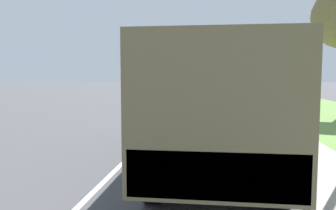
# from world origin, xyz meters

# --- Properties ---
(ground_plane) EXTENTS (180.00, 180.00, 0.00)m
(ground_plane) POSITION_xyz_m (0.00, 40.00, 0.00)
(ground_plane) COLOR #4C4C4F
(lane_centre_stripe) EXTENTS (0.12, 120.00, 0.00)m
(lane_centre_stripe) POSITION_xyz_m (0.00, 40.00, 0.00)
(lane_centre_stripe) COLOR silver
(lane_centre_stripe) RESTS_ON ground
(sidewalk_right) EXTENTS (1.80, 120.00, 0.12)m
(sidewalk_right) POSITION_xyz_m (4.50, 40.00, 0.06)
(sidewalk_right) COLOR #ADAAA3
(sidewalk_right) RESTS_ON ground
(grass_strip_right) EXTENTS (7.00, 120.00, 0.02)m
(grass_strip_right) POSITION_xyz_m (8.90, 40.00, 0.01)
(grass_strip_right) COLOR #6B9347
(grass_strip_right) RESTS_ON ground
(military_truck) EXTENTS (2.31, 8.00, 2.69)m
(military_truck) POSITION_xyz_m (2.17, 13.71, 1.55)
(military_truck) COLOR #474C38
(military_truck) RESTS_ON ground
(car_nearest_ahead) EXTENTS (1.78, 4.71, 1.64)m
(car_nearest_ahead) POSITION_xyz_m (-1.78, 27.73, 0.73)
(car_nearest_ahead) COLOR #B7BABF
(car_nearest_ahead) RESTS_ON ground
(car_second_ahead) EXTENTS (1.80, 4.84, 1.67)m
(car_second_ahead) POSITION_xyz_m (2.16, 42.62, 0.75)
(car_second_ahead) COLOR silver
(car_second_ahead) RESTS_ON ground
(car_third_ahead) EXTENTS (1.74, 4.81, 1.62)m
(car_third_ahead) POSITION_xyz_m (1.62, 54.77, 0.72)
(car_third_ahead) COLOR tan
(car_third_ahead) RESTS_ON ground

